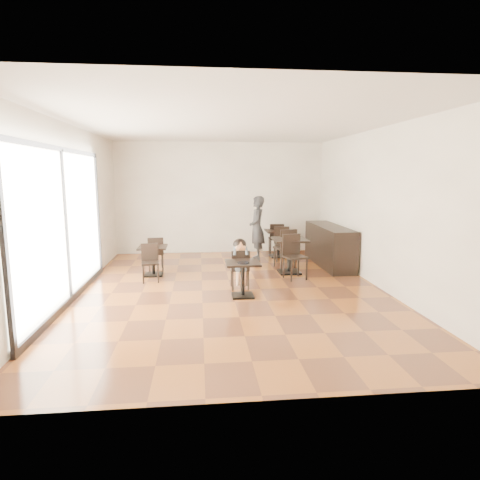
{
  "coord_description": "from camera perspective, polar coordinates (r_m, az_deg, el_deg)",
  "views": [
    {
      "loc": [
        -0.62,
        -7.71,
        2.27
      ],
      "look_at": [
        0.17,
        0.04,
        1.0
      ],
      "focal_mm": 30.0,
      "sensor_mm": 36.0,
      "label": 1
    }
  ],
  "objects": [
    {
      "name": "chair_mid_b",
      "position": [
        8.85,
        7.86,
        -2.45
      ],
      "size": [
        0.54,
        0.54,
        0.97
      ],
      "primitive_type": null,
      "rotation": [
        0.0,
        0.0,
        0.26
      ],
      "color": "black",
      "rests_on": "floor"
    },
    {
      "name": "cafe_table_back",
      "position": [
        11.23,
        5.48,
        -0.5
      ],
      "size": [
        0.75,
        0.75,
        0.75
      ],
      "primitive_type": null,
      "rotation": [
        0.0,
        0.0,
        -0.06
      ],
      "color": "black",
      "rests_on": "floor"
    },
    {
      "name": "plate",
      "position": [
        7.37,
        0.47,
        -3.25
      ],
      "size": [
        0.23,
        0.23,
        0.01
      ],
      "primitive_type": "cylinder",
      "color": "black",
      "rests_on": "child_table"
    },
    {
      "name": "chair_back_a",
      "position": [
        11.57,
        5.13,
        0.18
      ],
      "size": [
        0.43,
        0.43,
        0.9
      ],
      "primitive_type": null,
      "rotation": [
        0.0,
        0.0,
        3.09
      ],
      "color": "black",
      "rests_on": "floor"
    },
    {
      "name": "child",
      "position": [
        8.03,
        -0.04,
        -3.43
      ],
      "size": [
        0.36,
        0.51,
        1.01
      ],
      "primitive_type": null,
      "color": "slate",
      "rests_on": "child_chair"
    },
    {
      "name": "chair_mid_a",
      "position": [
        9.91,
        6.37,
        -1.16
      ],
      "size": [
        0.54,
        0.54,
        0.97
      ],
      "primitive_type": null,
      "rotation": [
        0.0,
        0.0,
        3.41
      ],
      "color": "black",
      "rests_on": "floor"
    },
    {
      "name": "chair_left_a",
      "position": [
        9.85,
        -11.9,
        -1.86
      ],
      "size": [
        0.41,
        0.41,
        0.81
      ],
      "primitive_type": null,
      "rotation": [
        0.0,
        0.0,
        3.28
      ],
      "color": "black",
      "rests_on": "floor"
    },
    {
      "name": "wall_back",
      "position": [
        11.75,
        -2.82,
        5.99
      ],
      "size": [
        6.0,
        0.01,
        3.2
      ],
      "primitive_type": "cube",
      "color": "white",
      "rests_on": "floor"
    },
    {
      "name": "adult_patron",
      "position": [
        10.75,
        2.43,
        1.7
      ],
      "size": [
        0.44,
        0.65,
        1.71
      ],
      "primitive_type": "imported",
      "rotation": [
        0.0,
        0.0,
        -1.63
      ],
      "color": "#343438",
      "rests_on": "floor"
    },
    {
      "name": "chair_back_b",
      "position": [
        10.68,
        6.06,
        -0.6
      ],
      "size": [
        0.43,
        0.43,
        0.9
      ],
      "primitive_type": null,
      "rotation": [
        0.0,
        0.0,
        -0.06
      ],
      "color": "black",
      "rests_on": "floor"
    },
    {
      "name": "child_chair",
      "position": [
        8.06,
        -0.04,
        -4.15
      ],
      "size": [
        0.36,
        0.36,
        0.8
      ],
      "primitive_type": null,
      "rotation": [
        0.0,
        0.0,
        3.14
      ],
      "color": "black",
      "rests_on": "floor"
    },
    {
      "name": "wall_right",
      "position": [
        8.54,
        19.29,
        4.25
      ],
      "size": [
        0.01,
        8.0,
        3.2
      ],
      "primitive_type": "cube",
      "color": "white",
      "rests_on": "floor"
    },
    {
      "name": "ceiling",
      "position": [
        7.79,
        -1.3,
        16.11
      ],
      "size": [
        6.0,
        8.0,
        0.01
      ],
      "primitive_type": "cube",
      "color": "silver",
      "rests_on": "floor"
    },
    {
      "name": "floor",
      "position": [
        8.06,
        -1.21,
        -7.09
      ],
      "size": [
        6.0,
        8.0,
        0.01
      ],
      "primitive_type": "cube",
      "color": "brown",
      "rests_on": "ground"
    },
    {
      "name": "service_counter",
      "position": [
        10.4,
        12.58,
        -0.76
      ],
      "size": [
        0.6,
        2.4,
        1.0
      ],
      "primitive_type": "cube",
      "color": "black",
      "rests_on": "floor"
    },
    {
      "name": "wall_front",
      "position": [
        3.82,
        3.55,
        -0.87
      ],
      "size": [
        6.0,
        0.01,
        3.2
      ],
      "primitive_type": "cube",
      "color": "white",
      "rests_on": "floor"
    },
    {
      "name": "pizza_slice",
      "position": [
        7.77,
        0.1,
        -1.07
      ],
      "size": [
        0.23,
        0.18,
        0.05
      ],
      "primitive_type": null,
      "color": "tan",
      "rests_on": "child"
    },
    {
      "name": "storefront_window",
      "position": [
        7.64,
        -23.75,
        1.93
      ],
      "size": [
        0.04,
        4.5,
        2.6
      ],
      "primitive_type": "cube",
      "color": "white",
      "rests_on": "floor"
    },
    {
      "name": "cafe_table_left",
      "position": [
        9.33,
        -12.24,
        -2.92
      ],
      "size": [
        0.71,
        0.71,
        0.67
      ],
      "primitive_type": null,
      "rotation": [
        0.0,
        0.0,
        0.14
      ],
      "color": "black",
      "rests_on": "floor"
    },
    {
      "name": "child_table",
      "position": [
        7.54,
        0.39,
        -5.61
      ],
      "size": [
        0.63,
        0.63,
        0.67
      ],
      "primitive_type": null,
      "color": "black",
      "rests_on": "floor"
    },
    {
      "name": "cafe_table_mid",
      "position": [
        9.39,
        7.06,
        -2.26
      ],
      "size": [
        0.94,
        0.94,
        0.81
      ],
      "primitive_type": null,
      "rotation": [
        0.0,
        0.0,
        0.26
      ],
      "color": "black",
      "rests_on": "floor"
    },
    {
      "name": "wall_left",
      "position": [
        8.1,
        -22.97,
        3.78
      ],
      "size": [
        0.01,
        8.0,
        3.2
      ],
      "primitive_type": "cube",
      "color": "white",
      "rests_on": "floor"
    },
    {
      "name": "chair_left_b",
      "position": [
        8.78,
        -12.65,
        -3.24
      ],
      "size": [
        0.41,
        0.41,
        0.81
      ],
      "primitive_type": null,
      "rotation": [
        0.0,
        0.0,
        0.14
      ],
      "color": "black",
      "rests_on": "floor"
    }
  ]
}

